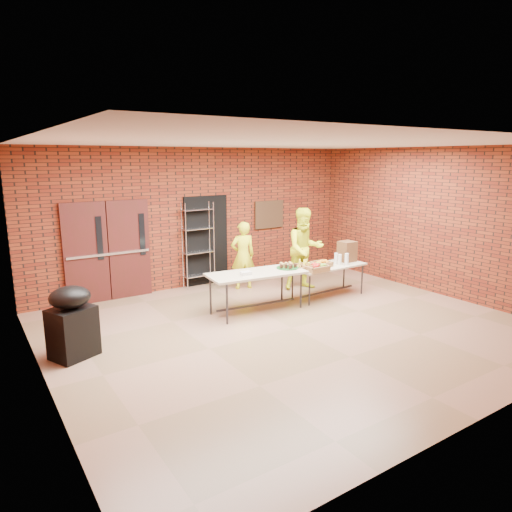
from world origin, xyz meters
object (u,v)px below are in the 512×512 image
(volunteer_woman, at_px, (243,255))
(coffee_dispenser, at_px, (347,251))
(wire_rack, at_px, (198,245))
(table_right, at_px, (328,268))
(table_left, at_px, (257,276))
(covered_grill, at_px, (72,322))
(volunteer_man, at_px, (305,249))

(volunteer_woman, bearing_deg, coffee_dispenser, 154.32)
(wire_rack, relative_size, table_right, 1.15)
(coffee_dispenser, height_order, volunteer_woman, volunteer_woman)
(table_left, relative_size, covered_grill, 1.79)
(table_right, xyz_separation_m, coffee_dispenser, (0.61, 0.07, 0.28))
(covered_grill, relative_size, volunteer_woman, 0.71)
(table_right, relative_size, volunteer_woman, 1.10)
(wire_rack, distance_m, volunteer_man, 2.44)
(covered_grill, height_order, volunteer_man, volunteer_man)
(volunteer_man, bearing_deg, table_left, -142.48)
(volunteer_woman, bearing_deg, volunteer_man, 159.65)
(wire_rack, xyz_separation_m, table_left, (0.16, -2.21, -0.27))
(wire_rack, relative_size, coffee_dispenser, 4.37)
(wire_rack, distance_m, table_right, 3.01)
(table_right, xyz_separation_m, volunteer_man, (-0.04, 0.76, 0.30))
(volunteer_woman, distance_m, volunteer_man, 1.42)
(coffee_dispenser, relative_size, covered_grill, 0.41)
(table_right, relative_size, volunteer_man, 0.92)
(wire_rack, relative_size, volunteer_man, 1.06)
(wire_rack, xyz_separation_m, volunteer_man, (1.95, -1.47, -0.06))
(wire_rack, xyz_separation_m, covered_grill, (-3.31, -2.46, -0.43))
(table_left, distance_m, volunteer_woman, 1.65)
(coffee_dispenser, relative_size, volunteer_woman, 0.29)
(table_left, distance_m, volunteer_man, 1.95)
(coffee_dispenser, xyz_separation_m, covered_grill, (-5.92, -0.29, -0.37))
(wire_rack, bearing_deg, table_right, -49.63)
(table_left, height_order, volunteer_woman, volunteer_woman)
(table_right, height_order, volunteer_woman, volunteer_woman)
(coffee_dispenser, xyz_separation_m, volunteer_man, (-0.65, 0.69, 0.01))
(table_right, bearing_deg, coffee_dispenser, 4.05)
(table_left, xyz_separation_m, covered_grill, (-3.47, -0.25, -0.17))
(coffee_dispenser, distance_m, covered_grill, 5.93)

